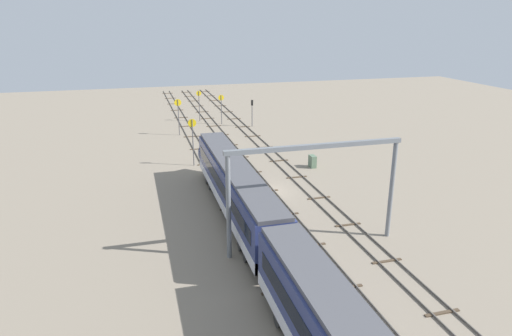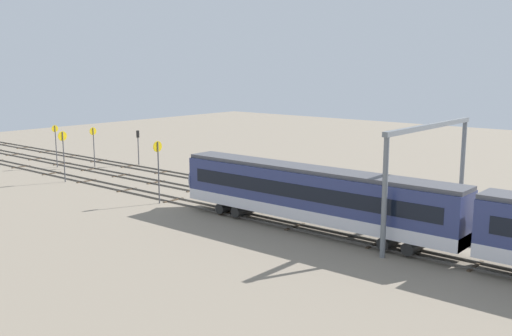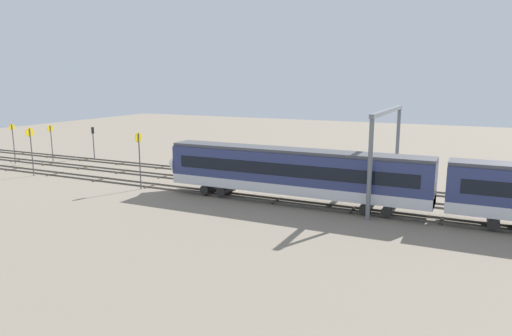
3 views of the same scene
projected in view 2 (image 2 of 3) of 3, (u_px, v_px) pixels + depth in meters
name	position (u px, v px, depth m)	size (l,w,h in m)	color
ground_plane	(293.00, 209.00, 51.68)	(158.30, 158.30, 0.00)	gray
track_near_foreground	(321.00, 200.00, 55.06)	(142.30, 2.40, 0.16)	#59544C
track_second_near	(293.00, 209.00, 51.67)	(142.30, 2.40, 0.16)	#59544C
track_with_train	(260.00, 219.00, 48.28)	(142.30, 2.40, 0.16)	#59544C
overhead_gantry	(429.00, 156.00, 42.78)	(0.40, 14.02, 8.42)	slate
speed_sign_near_foreground	(63.00, 148.00, 63.18)	(0.14, 1.05, 5.58)	#4C4C51
speed_sign_mid_trackside	(56.00, 141.00, 72.41)	(0.14, 0.87, 5.29)	#4C4C51
speed_sign_far_trackside	(94.00, 141.00, 72.81)	(0.14, 0.96, 4.98)	#4C4C51
speed_sign_distant_end	(158.00, 163.00, 53.26)	(0.14, 1.00, 5.81)	#4C4C51
signal_light_trackside_approach	(138.00, 142.00, 74.38)	(0.31, 0.32, 4.41)	#4C4C51
relay_cabinet	(288.00, 180.00, 61.28)	(1.19, 0.66, 1.47)	#597259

